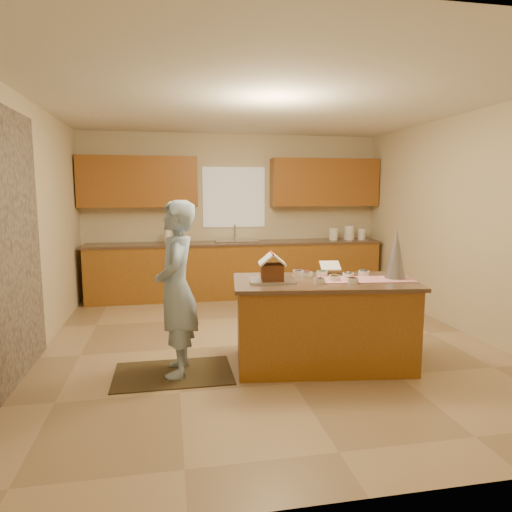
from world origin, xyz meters
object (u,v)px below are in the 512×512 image
Objects in this scene: island_base at (323,324)px; gingerbread_house at (272,269)px; tinsel_tree at (396,253)px; boy at (177,289)px.

island_base is 5.75× the size of gingerbread_house.
island_base is at bearing 176.22° from tinsel_tree.
island_base is 1.51m from boy.
tinsel_tree is 0.31× the size of boy.
boy is at bearing 178.09° from tinsel_tree.
tinsel_tree is 1.76× the size of gingerbread_house.
boy is (-2.18, 0.07, -0.29)m from tinsel_tree.
island_base is at bearing -2.25° from gingerbread_house.
gingerbread_house is at bearing 94.19° from boy.
island_base is 1.03m from tinsel_tree.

